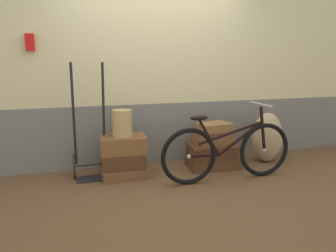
{
  "coord_description": "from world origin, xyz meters",
  "views": [
    {
      "loc": [
        -1.16,
        -3.6,
        1.45
      ],
      "look_at": [
        0.02,
        0.23,
        0.64
      ],
      "focal_mm": 34.66,
      "sensor_mm": 36.0,
      "label": 1
    }
  ],
  "objects": [
    {
      "name": "ground",
      "position": [
        0.0,
        0.0,
        -0.03
      ],
      "size": [
        9.31,
        5.2,
        0.06
      ],
      "primitive_type": "cube",
      "color": "brown"
    },
    {
      "name": "station_building",
      "position": [
        0.01,
        0.85,
        1.5
      ],
      "size": [
        7.31,
        0.74,
        2.99
      ],
      "color": "slate",
      "rests_on": "ground"
    },
    {
      "name": "suitcase_0",
      "position": [
        -0.53,
        0.34,
        0.06
      ],
      "size": [
        0.59,
        0.5,
        0.12
      ],
      "primitive_type": "cube",
      "rotation": [
        0.0,
        0.0,
        0.03
      ],
      "color": "brown",
      "rests_on": "ground"
    },
    {
      "name": "suitcase_1",
      "position": [
        -0.54,
        0.33,
        0.22
      ],
      "size": [
        0.56,
        0.44,
        0.19
      ],
      "primitive_type": "cube",
      "rotation": [
        0.0,
        0.0,
        -0.08
      ],
      "color": "#4C2D19",
      "rests_on": "suitcase_0"
    },
    {
      "name": "suitcase_2",
      "position": [
        -0.54,
        0.35,
        0.42
      ],
      "size": [
        0.59,
        0.45,
        0.21
      ],
      "primitive_type": "cube",
      "rotation": [
        0.0,
        0.0,
        -0.06
      ],
      "color": "brown",
      "rests_on": "suitcase_1"
    },
    {
      "name": "suitcase_3",
      "position": [
        0.7,
        0.32,
        0.07
      ],
      "size": [
        0.71,
        0.49,
        0.14
      ],
      "primitive_type": "cube",
      "rotation": [
        0.0,
        0.0,
        -0.07
      ],
      "color": "brown",
      "rests_on": "ground"
    },
    {
      "name": "suitcase_4",
      "position": [
        0.67,
        0.3,
        0.23
      ],
      "size": [
        0.65,
        0.46,
        0.19
      ],
      "primitive_type": "cube",
      "rotation": [
        0.0,
        0.0,
        -0.07
      ],
      "color": "#4C2D19",
      "rests_on": "suitcase_3"
    },
    {
      "name": "suitcase_5",
      "position": [
        0.7,
        0.35,
        0.42
      ],
      "size": [
        0.52,
        0.35,
        0.19
      ],
      "primitive_type": "cube",
      "rotation": [
        0.0,
        0.0,
        -0.01
      ],
      "color": "brown",
      "rests_on": "suitcase_4"
    },
    {
      "name": "suitcase_6",
      "position": [
        0.7,
        0.31,
        0.57
      ],
      "size": [
        0.47,
        0.36,
        0.11
      ],
      "primitive_type": "cube",
      "rotation": [
        0.0,
        0.0,
        0.12
      ],
      "color": "olive",
      "rests_on": "suitcase_5"
    },
    {
      "name": "wicker_basket",
      "position": [
        -0.54,
        0.33,
        0.69
      ],
      "size": [
        0.24,
        0.24,
        0.33
      ],
      "primitive_type": "cylinder",
      "color": "tan",
      "rests_on": "suitcase_2"
    },
    {
      "name": "luggage_trolley",
      "position": [
        -0.93,
        0.42,
        0.32
      ],
      "size": [
        0.44,
        0.38,
        1.43
      ],
      "color": "black",
      "rests_on": "ground"
    },
    {
      "name": "burlap_sack",
      "position": [
        1.55,
        0.33,
        0.36
      ],
      "size": [
        0.45,
        0.38,
        0.72
      ],
      "primitive_type": "ellipsoid",
      "color": "tan",
      "rests_on": "ground"
    },
    {
      "name": "bicycle",
      "position": [
        0.65,
        -0.18,
        0.36
      ],
      "size": [
        1.7,
        0.46,
        0.94
      ],
      "color": "black",
      "rests_on": "ground"
    }
  ]
}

